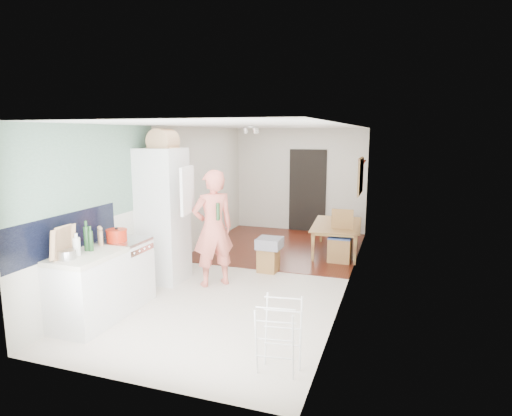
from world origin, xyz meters
The scene contains 32 objects.
room_shell centered at (0.00, 0.00, 1.25)m, with size 3.20×7.00×2.50m, color beige, non-canonical shape.
floor centered at (0.00, 0.00, 0.00)m, with size 3.20×7.00×0.01m, color beige.
wood_floor_overlay centered at (0.00, 1.85, 0.01)m, with size 3.20×3.30×0.01m, color #52150E.
sage_wall_panel centered at (-1.59, -2.00, 1.85)m, with size 0.02×3.00×1.30m, color gray.
tile_splashback centered at (-1.59, -2.55, 1.15)m, with size 0.02×1.90×0.50m, color black.
doorway_recess centered at (0.20, 3.48, 1.00)m, with size 0.90×0.04×2.00m, color black.
base_cabinet centered at (-1.30, -2.55, 0.43)m, with size 0.60×0.90×0.86m, color silver.
worktop centered at (-1.30, -2.55, 0.89)m, with size 0.62×0.92×0.06m, color beige.
range_cooker centered at (-1.30, -1.80, 0.44)m, with size 0.60×0.60×0.88m, color silver.
cooker_top centered at (-1.30, -1.80, 0.90)m, with size 0.60×0.60×0.04m, color #B5B5B7.
fridge_housing centered at (-1.27, -0.78, 1.07)m, with size 0.66×0.66×2.15m, color silver.
fridge_door centered at (-0.66, -1.08, 1.55)m, with size 0.56×0.04×0.70m, color silver.
fridge_interior centered at (-0.96, -0.78, 1.55)m, with size 0.02×0.52×0.66m, color white.
pinboard centered at (1.58, 1.90, 1.55)m, with size 0.03×0.90×0.70m, color tan.
pinboard_frame centered at (1.57, 1.90, 1.55)m, with size 0.01×0.94×0.74m, color olive.
wall_sconce centered at (1.54, 2.55, 1.75)m, with size 0.18×0.18×0.16m, color maroon.
person centered at (-0.41, -0.73, 1.08)m, with size 0.79×0.52×2.17m, color #EA7362.
dining_table centered at (1.20, 1.76, 0.25)m, with size 1.43×0.80×0.50m, color olive.
dining_chair centered at (1.32, 1.15, 0.48)m, with size 0.41×0.41×0.97m, color olive, non-canonical shape.
stool centered at (0.22, 0.17, 0.21)m, with size 0.33×0.33×0.43m, color olive, non-canonical shape.
grey_drape centered at (0.24, 0.14, 0.52)m, with size 0.41×0.41×0.18m, color gray.
drying_rack centered at (1.25, -2.85, 0.38)m, with size 0.39×0.35×0.75m, color silver, non-canonical shape.
bread_bin centered at (-1.23, -0.75, 2.26)m, with size 0.41×0.39×0.22m, color tan, non-canonical shape.
red_casserole centered at (-1.33, -1.90, 1.00)m, with size 0.28×0.28×0.17m, color red.
steel_pan centered at (-1.36, -2.80, 0.97)m, with size 0.22×0.22×0.11m, color #B5B5B7.
held_bottle centered at (-0.27, -0.85, 1.21)m, with size 0.06×0.06×0.27m, color #1E421F.
bottle_a centered at (-1.38, -2.42, 1.07)m, with size 0.07×0.07×0.31m, color #1E421F.
bottle_b centered at (-1.32, -2.42, 1.05)m, with size 0.06×0.06×0.26m, color #1E421F.
bottle_c centered at (-1.35, -2.64, 1.03)m, with size 0.09×0.09×0.22m, color silver.
pepper_mill_front centered at (-1.41, -2.14, 1.02)m, with size 0.06×0.06×0.20m, color tan.
pepper_mill_back centered at (-1.38, -2.17, 1.02)m, with size 0.05×0.05×0.20m, color tan.
chopping_boards centered at (-1.40, -2.81, 1.12)m, with size 0.04×0.30×0.40m, color tan, non-canonical shape.
Camera 1 is at (2.29, -6.68, 2.38)m, focal length 30.00 mm.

